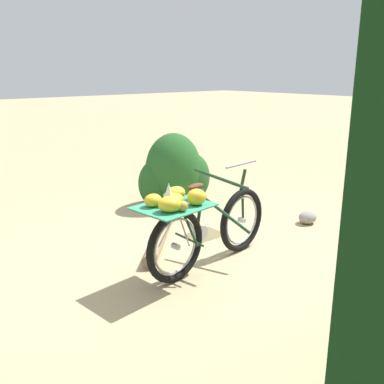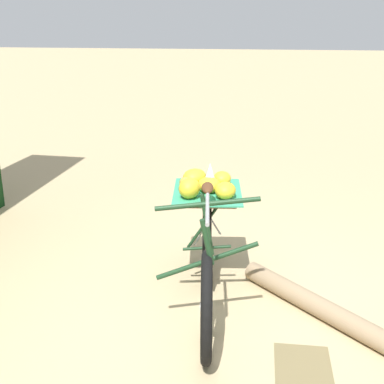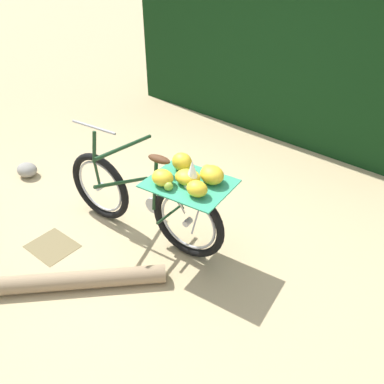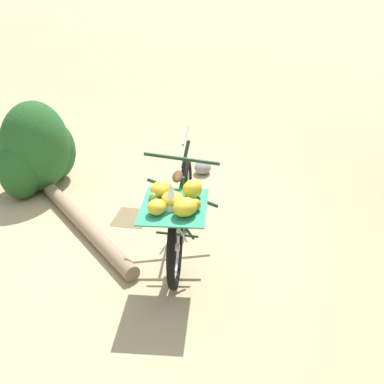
{
  "view_description": "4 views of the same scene",
  "coord_description": "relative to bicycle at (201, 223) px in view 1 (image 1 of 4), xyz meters",
  "views": [
    {
      "loc": [
        3.09,
        3.0,
        2.0
      ],
      "look_at": [
        0.58,
        0.09,
        0.93
      ],
      "focal_mm": 40.66,
      "sensor_mm": 36.0,
      "label": 1
    },
    {
      "loc": [
        -3.3,
        -0.44,
        2.14
      ],
      "look_at": [
        0.58,
        0.06,
        0.8
      ],
      "focal_mm": 49.36,
      "sensor_mm": 36.0,
      "label": 2
    },
    {
      "loc": [
        2.34,
        -2.1,
        2.46
      ],
      "look_at": [
        0.79,
        -0.15,
        0.79
      ],
      "focal_mm": 35.91,
      "sensor_mm": 36.0,
      "label": 3
    },
    {
      "loc": [
        4.22,
        0.74,
        2.69
      ],
      "look_at": [
        0.58,
        0.08,
        0.87
      ],
      "focal_mm": 46.63,
      "sensor_mm": 36.0,
      "label": 4
    }
  ],
  "objects": [
    {
      "name": "path_stone",
      "position": [
        -2.04,
        -0.11,
        -0.43
      ],
      "size": [
        0.26,
        0.22,
        0.17
      ],
      "primitive_type": "ellipsoid",
      "color": "gray",
      "rests_on": "ground_plane"
    },
    {
      "name": "fallen_log",
      "position": [
        -0.33,
        -1.08,
        -0.44
      ],
      "size": [
        1.62,
        1.59,
        0.15
      ],
      "primitive_type": "cylinder",
      "rotation": [
        0.0,
        1.57,
        0.77
      ],
      "color": "#937A5B",
      "rests_on": "ground_plane"
    },
    {
      "name": "leaf_litter_patch",
      "position": [
        -0.7,
        -0.7,
        -0.51
      ],
      "size": [
        0.44,
        0.36,
        0.01
      ],
      "primitive_type": "cube",
      "color": "olive",
      "rests_on": "ground_plane"
    },
    {
      "name": "bicycle",
      "position": [
        0.0,
        0.0,
        0.0
      ],
      "size": [
        1.8,
        0.73,
        1.03
      ],
      "rotation": [
        0.0,
        0.0,
        -3.04
      ],
      "color": "black",
      "rests_on": "ground_plane"
    },
    {
      "name": "ground_plane",
      "position": [
        -0.3,
        0.09,
        -0.51
      ],
      "size": [
        60.0,
        60.0,
        0.0
      ],
      "primitive_type": "plane",
      "color": "tan"
    },
    {
      "name": "shrub_cluster",
      "position": [
        -1.25,
        -2.01,
        -0.03
      ],
      "size": [
        1.16,
        0.79,
        1.1
      ],
      "color": "#235623",
      "rests_on": "ground_plane"
    }
  ]
}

